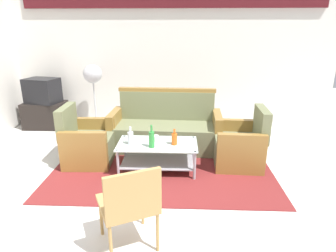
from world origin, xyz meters
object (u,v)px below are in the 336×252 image
at_px(coffee_table, 158,152).
at_px(tv_stand, 46,115).
at_px(bottle_orange, 174,139).
at_px(pedestal_fan, 93,78).
at_px(bottle_clear, 131,138).
at_px(wicker_chair, 130,202).
at_px(armchair_right, 240,146).
at_px(couch, 166,130).
at_px(armchair_left, 87,144).
at_px(television, 42,91).
at_px(bottle_green, 152,139).
at_px(cup, 156,139).

distance_m(coffee_table, tv_stand, 3.01).
bearing_deg(bottle_orange, pedestal_fan, 130.73).
height_order(bottle_clear, wicker_chair, wicker_chair).
xyz_separation_m(pedestal_fan, wicker_chair, (1.28, -3.43, -0.52)).
bearing_deg(armchair_right, couch, 65.10).
height_order(armchair_left, bottle_clear, armchair_left).
bearing_deg(pedestal_fan, bottle_clear, -61.57).
relative_size(armchair_right, coffee_table, 0.77).
relative_size(couch, wicker_chair, 2.18).
bearing_deg(television, couch, 172.00).
height_order(couch, bottle_green, couch).
height_order(couch, coffee_table, couch).
xyz_separation_m(armchair_right, pedestal_fan, (-2.59, 1.61, 0.73)).
bearing_deg(armchair_left, wicker_chair, 25.69).
distance_m(television, wicker_chair, 4.10).
xyz_separation_m(armchair_right, bottle_clear, (-1.56, -0.29, 0.22)).
distance_m(coffee_table, cup, 0.20).
distance_m(couch, bottle_orange, 0.90).
xyz_separation_m(bottle_green, pedestal_fan, (-1.33, 2.00, 0.49)).
height_order(bottle_clear, bottle_green, bottle_green).
bearing_deg(armchair_right, cup, 102.07).
relative_size(armchair_right, tv_stand, 1.06).
distance_m(couch, pedestal_fan, 1.92).
bearing_deg(tv_stand, wicker_chair, -55.92).
relative_size(coffee_table, wicker_chair, 1.31).
bearing_deg(bottle_orange, cup, 163.20).
height_order(couch, cup, couch).
distance_m(armchair_left, wicker_chair, 2.06).
distance_m(couch, television, 2.70).
xyz_separation_m(couch, coffee_table, (-0.07, -0.83, -0.04)).
bearing_deg(wicker_chair, armchair_right, 28.60).
xyz_separation_m(television, wicker_chair, (2.29, -3.39, -0.27)).
xyz_separation_m(cup, television, (-2.38, 1.77, 0.30)).
bearing_deg(bottle_clear, tv_stand, 137.81).
xyz_separation_m(armchair_right, television, (-3.60, 1.56, 0.47)).
distance_m(armchair_right, pedestal_fan, 3.14).
xyz_separation_m(armchair_left, coffee_table, (1.07, -0.24, -0.02)).
xyz_separation_m(armchair_right, bottle_orange, (-0.96, -0.28, 0.21)).
bearing_deg(armchair_left, armchair_right, 88.22).
relative_size(bottle_clear, cup, 2.52).
relative_size(bottle_orange, cup, 2.23).
height_order(coffee_table, television, television).
bearing_deg(wicker_chair, tv_stand, 98.50).
bearing_deg(pedestal_fan, wicker_chair, -69.63).
xyz_separation_m(bottle_orange, tv_stand, (-2.64, 1.84, -0.23)).
xyz_separation_m(armchair_right, coffee_table, (-1.20, -0.25, -0.02)).
bearing_deg(armchair_left, cup, 77.35).
bearing_deg(pedestal_fan, armchair_left, -78.62).
relative_size(bottle_orange, pedestal_fan, 0.18).
xyz_separation_m(bottle_clear, cup, (0.34, 0.09, -0.05)).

